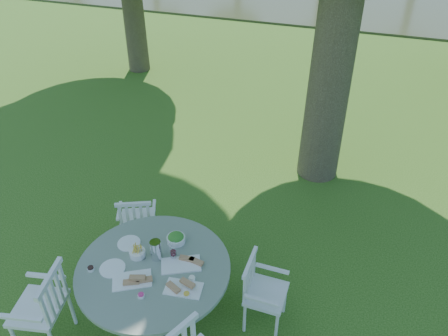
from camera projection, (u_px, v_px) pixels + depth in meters
The scene contains 6 objects.
ground at pixel (219, 229), 5.73m from camera, with size 140.00×140.00×0.00m, color #1E440E.
table at pixel (154, 276), 4.30m from camera, with size 1.50×1.50×0.73m.
chair_ne at pixel (258, 288), 4.33m from camera, with size 0.40×0.42×0.83m.
chair_nw at pixel (137, 220), 5.17m from camera, with size 0.53×0.51×0.81m.
chair_sw at pixel (46, 304), 4.08m from camera, with size 0.54×0.56×0.95m.
tableware at pixel (156, 256), 4.28m from camera, with size 1.15×0.89×0.22m.
Camera 1 is at (1.44, -4.00, 3.93)m, focal length 35.00 mm.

